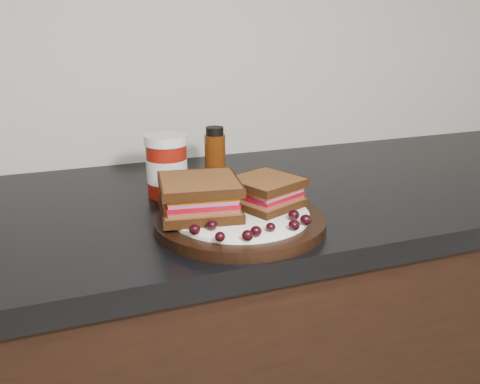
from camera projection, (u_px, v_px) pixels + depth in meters
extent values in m
cube|color=black|center=(78.00, 224.00, 0.94)|extent=(3.98, 0.60, 0.04)
cylinder|color=black|center=(240.00, 222.00, 0.87)|extent=(0.28, 0.28, 0.02)
ellipsoid|color=black|center=(195.00, 230.00, 0.78)|extent=(0.02, 0.02, 0.02)
ellipsoid|color=black|center=(212.00, 225.00, 0.80)|extent=(0.02, 0.02, 0.02)
ellipsoid|color=black|center=(220.00, 237.00, 0.76)|extent=(0.02, 0.02, 0.01)
ellipsoid|color=black|center=(248.00, 235.00, 0.76)|extent=(0.02, 0.02, 0.02)
ellipsoid|color=black|center=(256.00, 231.00, 0.78)|extent=(0.02, 0.02, 0.02)
ellipsoid|color=black|center=(271.00, 227.00, 0.79)|extent=(0.01, 0.01, 0.01)
ellipsoid|color=black|center=(294.00, 225.00, 0.80)|extent=(0.02, 0.02, 0.02)
ellipsoid|color=black|center=(306.00, 220.00, 0.82)|extent=(0.02, 0.02, 0.02)
ellipsoid|color=black|center=(294.00, 215.00, 0.84)|extent=(0.02, 0.02, 0.02)
ellipsoid|color=black|center=(276.00, 209.00, 0.86)|extent=(0.02, 0.02, 0.02)
ellipsoid|color=black|center=(286.00, 204.00, 0.89)|extent=(0.02, 0.02, 0.02)
ellipsoid|color=black|center=(275.00, 201.00, 0.90)|extent=(0.02, 0.02, 0.02)
ellipsoid|color=black|center=(265.00, 199.00, 0.91)|extent=(0.02, 0.02, 0.01)
ellipsoid|color=black|center=(191.00, 201.00, 0.90)|extent=(0.02, 0.02, 0.02)
ellipsoid|color=black|center=(192.00, 206.00, 0.87)|extent=(0.02, 0.02, 0.02)
ellipsoid|color=black|center=(209.00, 211.00, 0.85)|extent=(0.02, 0.02, 0.02)
ellipsoid|color=black|center=(185.00, 218.00, 0.82)|extent=(0.02, 0.02, 0.02)
ellipsoid|color=black|center=(203.00, 202.00, 0.89)|extent=(0.02, 0.02, 0.02)
ellipsoid|color=black|center=(188.00, 209.00, 0.86)|extent=(0.02, 0.02, 0.02)
ellipsoid|color=black|center=(195.00, 211.00, 0.85)|extent=(0.02, 0.02, 0.02)
cylinder|color=maroon|center=(167.00, 166.00, 1.01)|extent=(0.10, 0.10, 0.12)
cylinder|color=#512108|center=(215.00, 156.00, 1.08)|extent=(0.04, 0.04, 0.12)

